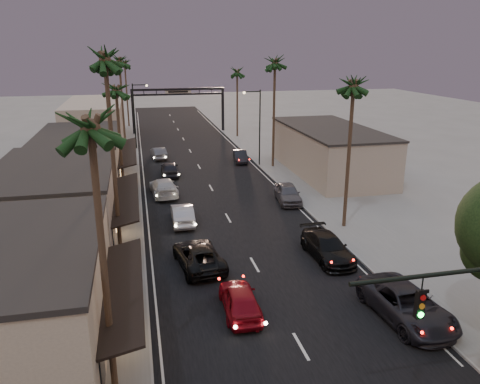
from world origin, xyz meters
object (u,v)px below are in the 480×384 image
arch (178,99)px  palm_rb (275,59)px  oncoming_pickup (199,255)px  streetlight_left (136,111)px  palm_lc (116,85)px  palm_lb (104,53)px  palm_far (124,61)px  oncoming_silver (182,214)px  curbside_near (407,304)px  streetlight_right (258,122)px  palm_rc (237,69)px  palm_la (89,116)px  curbside_black (327,247)px  oncoming_red (240,300)px  palm_ra (354,80)px  palm_ld (119,58)px

arch → palm_rb: (8.60, -26.00, 6.88)m
palm_rb → oncoming_pickup: (-12.22, -24.42, -11.63)m
streetlight_left → palm_lc: bearing=-94.4°
palm_lb → palm_far: (0.30, 56.00, -1.94)m
oncoming_silver → curbside_near: (10.02, -16.59, 0.08)m
streetlight_right → palm_rc: 19.75m
streetlight_right → palm_far: 36.85m
palm_la → curbside_black: palm_la is taller
palm_lc → oncoming_pickup: palm_lc is taller
oncoming_red → curbside_black: 9.00m
palm_lc → palm_rc: 32.86m
palm_far → oncoming_red: size_ratio=2.85×
oncoming_pickup → palm_la: bearing=57.9°
palm_la → palm_ra: 22.82m
palm_rc → oncoming_silver: size_ratio=2.57×
palm_lc → palm_rc: (17.20, 28.00, 0.00)m
streetlight_left → palm_far: (-1.38, 20.00, 6.11)m
oncoming_red → oncoming_silver: size_ratio=0.97×
curbside_near → oncoming_red: bearing=159.4°
streetlight_left → palm_ld: size_ratio=0.63×
palm_ld → curbside_near: size_ratio=2.29×
palm_lb → arch: bearing=79.8°
streetlight_right → palm_ld: (-15.52, 10.00, 7.09)m
arch → curbside_near: size_ratio=2.45×
palm_ld → palm_la: bearing=-90.0°
streetlight_left → curbside_near: streetlight_left is taller
palm_rb → palm_la: bearing=-116.2°
arch → palm_lc: palm_lc is taller
palm_lb → palm_ld: (0.00, 33.00, -0.97)m
streetlight_right → palm_lb: bearing=-124.0°
palm_la → palm_ld: (-0.00, 46.00, 0.97)m
arch → palm_rb: size_ratio=1.07×
streetlight_left → palm_la: 49.41m
palm_lb → curbside_black: 18.81m
palm_rb → oncoming_pickup: bearing=-116.6°
palm_rc → streetlight_right: bearing=-95.1°
streetlight_left → palm_lb: 36.93m
streetlight_left → palm_ra: 37.87m
palm_lc → curbside_black: bearing=-51.4°
palm_la → oncoming_silver: size_ratio=2.78×
palm_ra → palm_rc: bearing=90.0°
palm_lb → oncoming_silver: bearing=49.9°
streetlight_right → palm_la: (-15.52, -36.00, 6.11)m
streetlight_right → palm_rb: 7.35m
palm_ra → curbside_near: size_ratio=2.13×
streetlight_right → oncoming_silver: size_ratio=1.89×
palm_far → oncoming_pickup: palm_far is taller
palm_rb → streetlight_right: bearing=149.2°
curbside_near → streetlight_right: bearing=84.7°
palm_rb → oncoming_red: bearing=-109.5°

